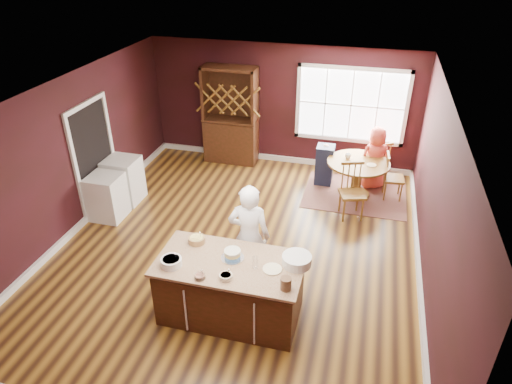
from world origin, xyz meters
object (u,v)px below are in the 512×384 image
chair_south (353,192)px  toddler (323,148)px  layer_cake (232,254)px  dryer (124,180)px  dining_table (357,172)px  hutch (231,116)px  washer (107,197)px  kitchen_island (231,290)px  high_chair (325,164)px  chair_north (379,160)px  seated_woman (375,158)px  chair_east (394,176)px  baker (249,237)px

chair_south → toddler: (-0.72, 1.21, 0.27)m
layer_cake → chair_south: bearing=64.1°
chair_south → dryer: chair_south is taller
dining_table → chair_south: size_ratio=1.15×
dining_table → hutch: 3.14m
washer → hutch: bearing=62.8°
kitchen_island → high_chair: 4.28m
layer_cake → chair_north: (1.85, 4.56, -0.51)m
dryer → toddler: bearing=25.0°
layer_cake → hutch: 4.92m
layer_cake → chair_south: 3.26m
dining_table → seated_woman: (0.31, 0.44, 0.13)m
chair_east → chair_north: (-0.32, 0.72, -0.01)m
baker → chair_east: 3.86m
dining_table → chair_north: (0.40, 0.79, -0.06)m
chair_east → washer: 5.58m
baker → hutch: size_ratio=0.77×
high_chair → seated_woman: bearing=4.8°
dining_table → toddler: toddler is taller
toddler → chair_north: bearing=21.0°
baker → high_chair: bearing=-106.1°
toddler → dryer: (-3.71, -1.73, -0.36)m
toddler → high_chair: bearing=0.8°
kitchen_island → chair_east: chair_east is taller
toddler → chair_south: bearing=-59.3°
seated_woman → washer: 5.37m
chair_north → seated_woman: (-0.09, -0.35, 0.20)m
chair_south → toddler: size_ratio=4.14×
baker → seated_woman: 3.97m
chair_south → toddler: bearing=102.4°
toddler → hutch: hutch is taller
chair_east → dryer: 5.38m
baker → washer: bearing=-25.0°
chair_east → chair_north: bearing=19.4°
kitchen_island → dining_table: size_ratio=1.59×
layer_cake → dryer: bearing=141.6°
chair_north → hutch: bearing=-29.1°
chair_south → high_chair: bearing=100.6°
chair_north → chair_south: bearing=48.3°
baker → hutch: 4.36m
high_chair → hutch: 2.41m
dining_table → chair_south: 0.86m
chair_south → dryer: size_ratio=1.19×
chair_north → hutch: size_ratio=0.43×
chair_north → toddler: size_ratio=3.62×
chair_south → seated_woman: 1.35m
chair_south → dryer: 4.45m
chair_south → seated_woman: bearing=56.7°
kitchen_island → layer_cake: size_ratio=6.25×
seated_woman → hutch: (-3.26, 0.48, 0.44)m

